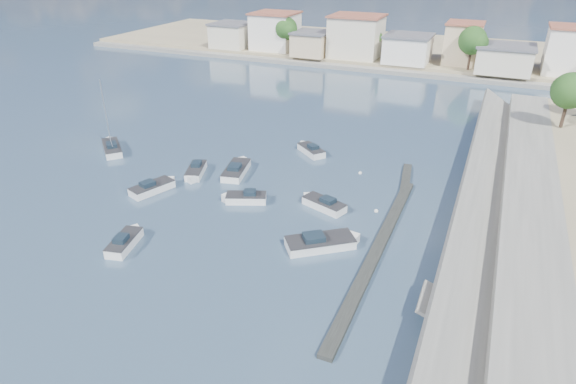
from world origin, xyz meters
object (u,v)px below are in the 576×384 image
object	(u,v)px
motorboat_a	(126,241)
motorboat_g	(196,172)
motorboat_b	(154,187)
motorboat_d	(244,198)
motorboat_h	(324,243)
sailboat	(112,147)
motorboat_e	(237,170)
motorboat_c	(322,204)
motorboat_f	(310,150)

from	to	relation	value
motorboat_a	motorboat_g	distance (m)	14.30
motorboat_b	motorboat_d	size ratio (longest dim) A/B	1.15
motorboat_d	motorboat_h	xyz separation A→B (m)	(9.85, -4.28, 0.00)
motorboat_h	sailboat	world-z (taller)	sailboat
motorboat_b	motorboat_d	distance (m)	9.70
motorboat_h	motorboat_d	bearing A→B (deg)	156.53
motorboat_d	motorboat_g	distance (m)	8.48
motorboat_e	motorboat_h	xyz separation A→B (m)	(13.78, -9.95, 0.00)
motorboat_a	sailboat	xyz separation A→B (m)	(-15.69, 15.93, 0.04)
motorboat_b	motorboat_c	xyz separation A→B (m)	(17.01, 3.61, 0.00)
sailboat	motorboat_e	bearing A→B (deg)	1.74
motorboat_b	motorboat_h	distance (m)	19.60
motorboat_g	sailboat	world-z (taller)	sailboat
motorboat_e	motorboat_f	distance (m)	10.09
motorboat_d	motorboat_h	size ratio (longest dim) A/B	0.74
motorboat_d	motorboat_h	bearing A→B (deg)	-23.47
sailboat	motorboat_c	bearing A→B (deg)	-6.28
motorboat_h	sailboat	bearing A→B (deg)	163.08
motorboat_g	motorboat_h	world-z (taller)	same
motorboat_f	motorboat_d	bearing A→B (deg)	-95.81
motorboat_c	motorboat_h	world-z (taller)	same
motorboat_e	motorboat_f	world-z (taller)	same
motorboat_a	motorboat_g	bearing A→B (deg)	99.51
motorboat_d	motorboat_e	world-z (taller)	same
motorboat_d	motorboat_e	size ratio (longest dim) A/B	0.74
motorboat_b	motorboat_c	world-z (taller)	same
motorboat_a	motorboat_d	xyz separation A→B (m)	(5.43, 10.78, -0.00)
motorboat_b	motorboat_h	size ratio (longest dim) A/B	0.86
motorboat_f	motorboat_c	bearing A→B (deg)	-63.81
motorboat_b	motorboat_e	distance (m)	9.20
motorboat_c	motorboat_g	distance (m)	15.30
motorboat_b	motorboat_h	bearing A→B (deg)	-7.85
motorboat_a	motorboat_c	xyz separation A→B (m)	(12.88, 12.78, 0.00)
sailboat	motorboat_h	bearing A→B (deg)	-16.92
motorboat_a	motorboat_g	xyz separation A→B (m)	(-2.36, 14.11, 0.00)
motorboat_a	motorboat_c	size ratio (longest dim) A/B	0.94
motorboat_d	motorboat_g	bearing A→B (deg)	156.87
motorboat_f	motorboat_h	xyz separation A→B (m)	(8.40, -18.48, 0.00)
motorboat_a	sailboat	world-z (taller)	sailboat
motorboat_c	motorboat_g	size ratio (longest dim) A/B	1.02
motorboat_a	motorboat_f	bearing A→B (deg)	74.61
motorboat_b	motorboat_d	xyz separation A→B (m)	(9.57, 1.60, -0.00)
motorboat_e	motorboat_a	bearing A→B (deg)	-95.22
motorboat_b	motorboat_e	world-z (taller)	same
motorboat_a	motorboat_g	size ratio (longest dim) A/B	0.96
motorboat_b	motorboat_f	xyz separation A→B (m)	(11.01, 15.80, 0.00)
motorboat_c	motorboat_f	world-z (taller)	same
motorboat_a	motorboat_g	world-z (taller)	same
motorboat_b	motorboat_c	distance (m)	17.39
motorboat_d	motorboat_f	world-z (taller)	same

